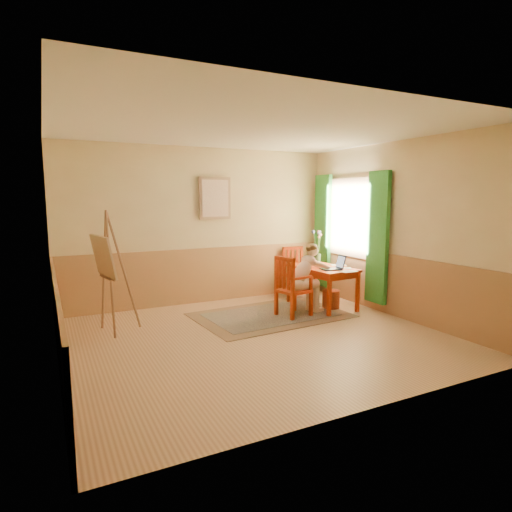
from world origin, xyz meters
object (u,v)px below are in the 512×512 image
chair_left (291,287)px  figure (306,276)px  laptop (334,266)px  easel (106,261)px  table (322,272)px  chair_back (295,271)px

chair_left → figure: size_ratio=0.85×
laptop → easel: (-3.57, 0.49, 0.27)m
table → chair_left: bearing=-160.4°
laptop → easel: size_ratio=0.23×
figure → easel: (-3.04, 0.42, 0.39)m
chair_back → easel: (-3.61, -0.82, 0.56)m
chair_left → laptop: size_ratio=2.43×
chair_left → figure: figure is taller
figure → chair_back: bearing=65.4°
table → laptop: 0.34m
chair_back → laptop: bearing=-92.0°
table → laptop: size_ratio=3.08×
figure → laptop: (0.52, -0.07, 0.13)m
figure → laptop: 0.54m
table → chair_back: (0.07, 1.01, -0.16)m
table → chair_left: (-0.80, -0.28, -0.14)m
laptop → figure: bearing=172.4°
table → figure: 0.55m
chair_back → laptop: size_ratio=2.33×
table → chair_back: bearing=86.0°
chair_left → laptop: 0.87m
table → chair_left: size_ratio=1.27×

